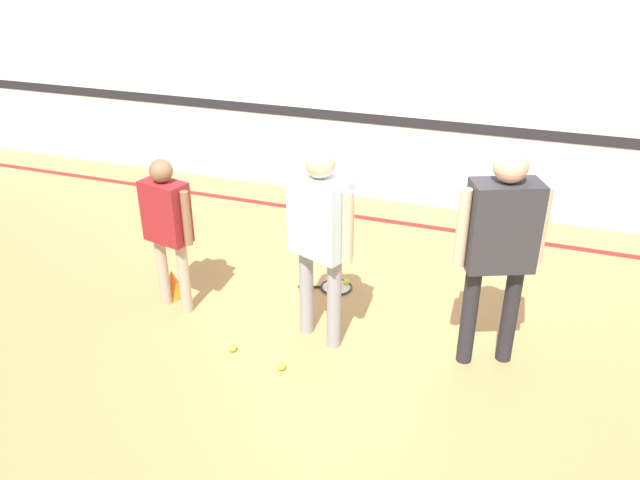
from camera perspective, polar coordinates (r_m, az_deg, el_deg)
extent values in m
plane|color=#A87F4C|center=(5.17, 1.42, -9.68)|extent=(16.00, 16.00, 0.00)
cube|color=silver|center=(7.41, 9.67, 14.79)|extent=(16.00, 0.06, 3.20)
cube|color=black|center=(7.51, 9.28, 10.45)|extent=(16.00, 0.01, 0.12)
cube|color=red|center=(7.30, 7.76, 1.51)|extent=(14.40, 0.10, 0.01)
cylinder|color=gray|center=(5.14, -1.25, -4.61)|extent=(0.12, 0.12, 0.79)
cylinder|color=gray|center=(4.97, 1.29, -5.81)|extent=(0.12, 0.12, 0.79)
cube|color=silver|center=(4.72, 0.00, 2.15)|extent=(0.52, 0.41, 0.63)
sphere|color=#DBAD89|center=(4.56, 0.00, 7.07)|extent=(0.23, 0.23, 0.23)
cylinder|color=#DBAD89|center=(4.90, -2.37, 2.94)|extent=(0.08, 0.08, 0.56)
cylinder|color=#DBAD89|center=(4.56, 2.54, 1.12)|extent=(0.08, 0.08, 0.56)
cylinder|color=tan|center=(5.73, -14.17, -2.71)|extent=(0.10, 0.10, 0.67)
cylinder|color=tan|center=(5.57, -12.32, -3.41)|extent=(0.10, 0.10, 0.67)
cube|color=maroon|center=(5.38, -13.91, 2.53)|extent=(0.43, 0.29, 0.53)
sphere|color=brown|center=(5.25, -14.34, 6.16)|extent=(0.20, 0.20, 0.20)
cylinder|color=brown|center=(5.54, -15.59, 2.96)|extent=(0.07, 0.07, 0.48)
cylinder|color=brown|center=(5.23, -12.11, 1.94)|extent=(0.07, 0.07, 0.48)
cylinder|color=#232328|center=(5.02, 16.96, -6.48)|extent=(0.12, 0.12, 0.84)
cylinder|color=#232328|center=(4.92, 13.47, -6.71)|extent=(0.12, 0.12, 0.84)
cube|color=#2D2D33|center=(4.61, 16.31, 1.25)|extent=(0.55, 0.44, 0.66)
sphere|color=#DBAD89|center=(4.45, 17.05, 6.53)|extent=(0.24, 0.24, 0.24)
cylinder|color=#DBAD89|center=(4.72, 19.59, 1.22)|extent=(0.09, 0.09, 0.59)
cylinder|color=#DBAD89|center=(4.53, 12.87, 1.07)|extent=(0.09, 0.09, 0.59)
torus|color=#28282D|center=(5.94, 1.51, -4.32)|extent=(0.39, 0.39, 0.02)
cylinder|color=silver|center=(5.94, 1.51, -4.32)|extent=(0.26, 0.26, 0.01)
cylinder|color=black|center=(5.94, -0.88, -4.31)|extent=(0.20, 0.09, 0.02)
sphere|color=black|center=(5.95, -1.87, -4.30)|extent=(0.03, 0.03, 0.03)
sphere|color=#CCE038|center=(4.92, -3.56, -11.44)|extent=(0.07, 0.07, 0.07)
sphere|color=#CCE038|center=(5.98, 2.42, -3.86)|extent=(0.07, 0.07, 0.07)
sphere|color=#CCE038|center=(5.15, -8.01, -9.73)|extent=(0.07, 0.07, 0.07)
cone|color=orange|center=(5.92, -13.32, -3.85)|extent=(0.22, 0.22, 0.26)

